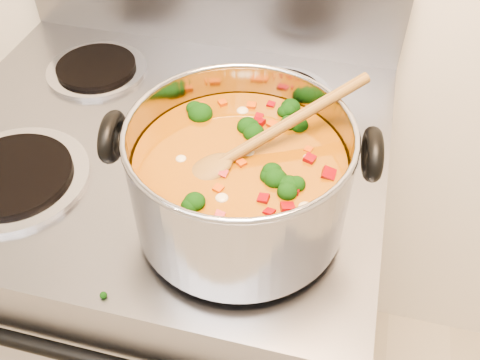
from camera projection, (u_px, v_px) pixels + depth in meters
name	position (u px, v px, depth m)	size (l,w,h in m)	color
electric_range	(180.00, 284.00, 1.24)	(0.77, 0.70, 1.08)	gray
stockpot	(240.00, 179.00, 0.71)	(0.35, 0.29, 0.17)	#9A9AA1
wooden_spoon	(251.00, 145.00, 0.68)	(0.22, 0.20, 0.09)	olive
cooktop_crumbs	(199.00, 173.00, 0.84)	(0.16, 0.35, 0.01)	black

